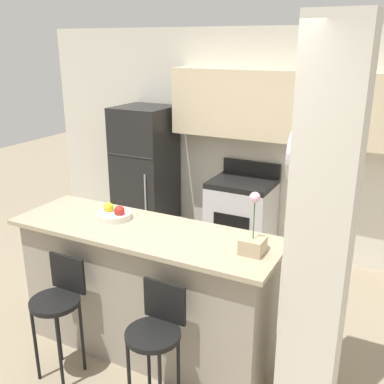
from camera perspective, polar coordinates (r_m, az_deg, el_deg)
name	(u,v)px	position (r m, az deg, el deg)	size (l,w,h in m)	color
ground_plane	(148,348)	(3.92, -5.65, -19.12)	(14.00, 14.00, 0.00)	gray
wall_back	(263,128)	(5.14, 9.01, 8.03)	(5.60, 0.38, 2.55)	silver
pillar_right	(320,237)	(2.80, 15.98, -5.52)	(0.38, 0.32, 2.55)	silver
counter_bar	(146,291)	(3.62, -5.93, -12.38)	(2.09, 0.68, 1.06)	gray
refrigerator	(146,174)	(5.62, -5.93, 2.33)	(0.65, 0.67, 1.66)	black
stove_range	(241,218)	(5.21, 6.27, -3.26)	(0.70, 0.61, 1.07)	silver
bar_stool_left	(59,301)	(3.47, -16.55, -13.16)	(0.36, 0.36, 0.92)	black
bar_stool_right	(156,333)	(3.03, -4.57, -17.46)	(0.36, 0.36, 0.92)	black
orchid_vase	(253,240)	(2.98, 7.74, -6.06)	(0.15, 0.15, 0.43)	tan
fruit_bowl	(114,214)	(3.59, -9.86, -2.76)	(0.27, 0.27, 0.12)	silver
trash_bin	(176,235)	(5.39, -2.11, -5.52)	(0.28, 0.28, 0.38)	#59595B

